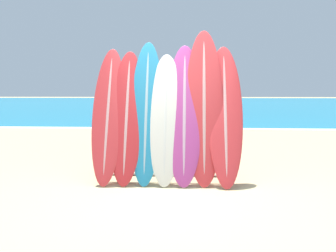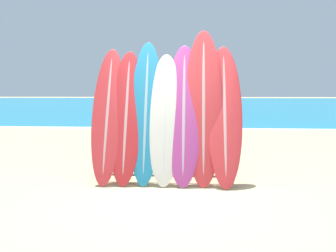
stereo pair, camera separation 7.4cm
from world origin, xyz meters
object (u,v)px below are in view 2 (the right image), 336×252
Objects in this scene: surfboard_slot_4 at (184,113)px; surfboard_slot_5 at (204,105)px; surfboard_slot_6 at (225,114)px; person_mid_beach at (186,117)px; surfboard_slot_0 at (108,114)px; person_far_left at (111,109)px; surfboard_slot_1 at (126,116)px; surfboard_slot_3 at (165,118)px; surfboard_slot_2 at (146,111)px; surfboard_rack at (164,155)px; person_near_water at (183,107)px.

surfboard_slot_5 reaches higher than surfboard_slot_4.
surfboard_slot_6 is 1.44× the size of person_mid_beach.
surfboard_slot_0 is 1.56m from surfboard_slot_5.
surfboard_slot_0 reaches higher than person_far_left.
surfboard_slot_1 reaches higher than person_far_left.
surfboard_slot_4 is at bearing 5.63° from surfboard_slot_3.
surfboard_slot_4 is (1.23, -0.00, 0.02)m from surfboard_slot_0.
surfboard_slot_4 is 0.65m from surfboard_slot_6.
surfboard_slot_5 is at bearing -160.69° from person_mid_beach.
surfboard_slot_5 is (0.93, 0.02, 0.09)m from surfboard_slot_2.
surfboard_rack is 0.60m from surfboard_slot_3.
surfboard_slot_2 is at bearing 172.04° from surfboard_slot_3.
surfboard_slot_2 is 0.93m from surfboard_slot_5.
person_far_left is (-2.10, 3.66, -0.15)m from surfboard_slot_4.
surfboard_rack is 1.01× the size of surfboard_slot_0.
surfboard_slot_1 is at bearing 173.91° from surfboard_rack.
person_mid_beach is (0.15, -2.36, -0.12)m from person_near_water.
surfboard_slot_1 is (0.31, -0.01, -0.03)m from surfboard_slot_0.
surfboard_slot_6 is at bearing 164.44° from person_far_left.
person_near_water is at bearing 15.84° from person_mid_beach.
surfboard_slot_2 is 1.48× the size of person_mid_beach.
surfboard_slot_1 is at bearing -178.07° from surfboard_slot_5.
person_mid_beach is (0.59, 2.71, -0.30)m from surfboard_slot_2.
surfboard_slot_2 is 1.26m from surfboard_slot_6.
person_near_water is at bearing 78.19° from surfboard_slot_0.
surfboard_slot_3 is 1.17× the size of person_far_left.
surfboard_slot_0 is 3.76m from person_far_left.
surfboard_slot_5 reaches higher than surfboard_slot_2.
surfboard_slot_0 is at bearing 177.90° from surfboard_slot_1.
surfboard_slot_4 is (0.61, -0.01, -0.03)m from surfboard_slot_2.
surfboard_slot_2 is 1.29× the size of person_far_left.
surfboard_slot_5 reaches higher than surfboard_slot_6.
surfboard_slot_3 is (0.01, 0.04, 0.60)m from surfboard_rack.
surfboard_slot_6 is (1.26, 0.00, -0.03)m from surfboard_slot_2.
surfboard_slot_6 is at bearing 5.49° from surfboard_rack.
surfboard_slot_5 is (0.61, 0.06, 0.20)m from surfboard_slot_3.
surfboard_slot_4 is 1.44× the size of person_mid_beach.
surfboard_slot_3 is at bearing -1.95° from surfboard_slot_1.
surfboard_slot_2 is at bearing -178.81° from surfboard_slot_5.
surfboard_rack is 1.24× the size of person_far_left.
surfboard_slot_2 is at bearing 163.83° from surfboard_rack.
surfboard_slot_3 is at bearing -2.00° from surfboard_slot_0.
surfboard_slot_1 is 1.21× the size of person_far_left.
surfboard_slot_0 is 0.99× the size of surfboard_slot_6.
person_mid_beach is at bearing 65.99° from surfboard_slot_0.
surfboard_slot_3 is at bearing 0.70° from person_near_water.
surfboard_slot_4 is at bearing 4.08° from person_near_water.
person_far_left reaches higher than surfboard_rack.
surfboard_slot_1 is at bearing -175.89° from surfboard_slot_2.
surfboard_slot_4 is 2.74m from person_mid_beach.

